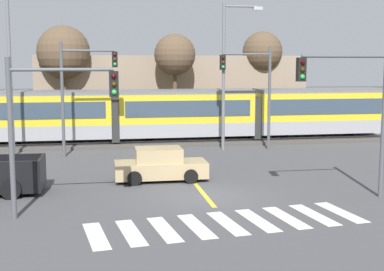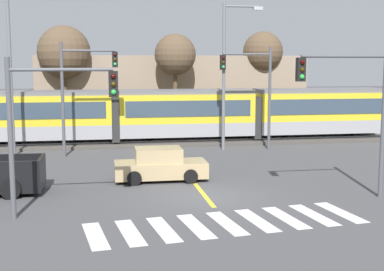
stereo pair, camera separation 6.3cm
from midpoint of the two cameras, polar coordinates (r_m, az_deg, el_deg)
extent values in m
plane|color=#474749|center=(21.66, 1.57, -6.59)|extent=(200.00, 200.00, 0.00)
cube|color=#4C4742|center=(36.21, -3.12, -0.68)|extent=(120.00, 4.00, 0.18)
cube|color=#939399|center=(35.49, -2.99, -0.62)|extent=(120.00, 0.08, 0.10)
cube|color=#939399|center=(36.90, -3.26, -0.30)|extent=(120.00, 0.08, 0.10)
cube|color=#9E9EA3|center=(36.05, -15.69, 0.44)|extent=(9.00, 2.60, 0.90)
cube|color=yellow|center=(35.91, -15.77, 2.65)|extent=(9.00, 2.60, 1.90)
cube|color=#384756|center=(34.59, -15.99, 2.55)|extent=(8.28, 0.04, 1.04)
cube|color=slate|center=(35.83, -15.83, 4.39)|extent=(9.00, 2.39, 0.28)
cylinder|color=black|center=(35.93, -11.74, -0.18)|extent=(0.70, 0.20, 0.70)
cylinder|color=black|center=(36.44, -19.54, -0.36)|extent=(0.70, 0.20, 0.70)
cube|color=#9E9EA3|center=(36.32, -0.61, 0.77)|extent=(9.00, 2.60, 0.90)
cube|color=yellow|center=(36.18, -0.61, 2.98)|extent=(9.00, 2.60, 1.90)
cube|color=#384756|center=(34.87, -0.27, 2.88)|extent=(8.28, 0.04, 1.04)
cube|color=slate|center=(36.10, -0.62, 4.70)|extent=(9.00, 2.39, 0.28)
cylinder|color=black|center=(36.85, 3.19, 0.16)|extent=(0.70, 0.20, 0.70)
cylinder|color=black|center=(36.06, -4.49, -0.02)|extent=(0.70, 0.20, 0.70)
cube|color=#9E9EA3|center=(38.97, 13.31, 1.04)|extent=(9.00, 2.60, 0.90)
cube|color=yellow|center=(38.84, 13.38, 3.09)|extent=(9.00, 2.60, 1.90)
cube|color=#384756|center=(37.63, 14.17, 3.00)|extent=(8.28, 0.04, 1.04)
cube|color=slate|center=(38.77, 13.43, 4.70)|extent=(9.00, 2.39, 0.28)
cylinder|color=black|center=(40.06, 16.55, 0.45)|extent=(0.70, 0.20, 0.70)
cylinder|color=black|center=(38.13, 9.87, 0.31)|extent=(0.70, 0.20, 0.70)
cube|color=#2D2D2D|center=(35.79, -8.14, 1.72)|extent=(0.50, 2.34, 2.80)
cube|color=#2D2D2D|center=(37.29, 6.62, 1.99)|extent=(0.50, 2.34, 2.80)
cube|color=silver|center=(17.22, -10.16, -10.48)|extent=(0.93, 2.85, 0.01)
cube|color=silver|center=(17.38, -6.51, -10.23)|extent=(0.93, 2.85, 0.01)
cube|color=silver|center=(17.61, -2.94, -9.95)|extent=(0.93, 2.85, 0.01)
cube|color=silver|center=(17.91, 0.51, -9.64)|extent=(0.93, 2.85, 0.01)
cube|color=silver|center=(18.26, 3.84, -9.31)|extent=(0.93, 2.85, 0.01)
cube|color=silver|center=(18.68, 7.02, -8.96)|extent=(0.93, 2.85, 0.01)
cube|color=silver|center=(19.15, 10.05, -8.61)|extent=(0.93, 2.85, 0.01)
cube|color=silver|center=(19.67, 12.92, -8.25)|extent=(0.93, 2.85, 0.01)
cube|color=silver|center=(20.23, 15.64, -7.89)|extent=(0.93, 2.85, 0.01)
cube|color=gold|center=(27.13, -0.81, -3.67)|extent=(0.20, 14.62, 0.01)
cube|color=tan|center=(24.65, -3.29, -3.61)|extent=(4.21, 1.72, 0.72)
cube|color=tan|center=(24.51, -3.53, -2.06)|extent=(2.11, 1.53, 0.64)
cube|color=#384756|center=(24.64, -1.22, -2.00)|extent=(0.11, 1.43, 0.52)
cube|color=#384756|center=(25.28, -3.72, -1.77)|extent=(1.79, 0.05, 0.48)
cylinder|color=black|center=(25.67, -0.69, -3.60)|extent=(0.64, 0.22, 0.64)
cylinder|color=black|center=(24.03, -0.07, -4.38)|extent=(0.64, 0.22, 0.64)
cylinder|color=black|center=(25.42, -6.32, -3.76)|extent=(0.64, 0.22, 0.64)
cylinder|color=black|center=(23.76, -6.09, -4.56)|extent=(0.64, 0.22, 0.64)
cube|color=black|center=(22.38, -19.64, -3.10)|extent=(2.70, 0.19, 0.36)
cube|color=black|center=(24.16, -18.80, -2.30)|extent=(2.70, 0.19, 0.36)
cube|color=black|center=(23.04, -15.71, -2.64)|extent=(0.17, 1.96, 0.36)
cylinder|color=black|center=(22.44, -18.68, -5.44)|extent=(0.81, 0.30, 0.80)
cylinder|color=black|center=(24.33, -17.86, -4.41)|extent=(0.81, 0.30, 0.80)
cylinder|color=#515459|center=(19.19, -18.70, -0.38)|extent=(0.18, 0.18, 5.56)
cylinder|color=#515459|center=(18.82, -13.70, 6.84)|extent=(3.50, 0.12, 0.12)
cube|color=black|center=(18.80, -8.30, 5.45)|extent=(0.32, 0.28, 0.90)
sphere|color=#360605|center=(18.64, -8.30, 6.26)|extent=(0.18, 0.18, 0.18)
sphere|color=#3A2706|center=(18.65, -8.29, 5.43)|extent=(0.18, 0.18, 0.18)
sphere|color=green|center=(18.66, -8.27, 4.61)|extent=(0.18, 0.18, 0.18)
cylinder|color=#515459|center=(22.46, 19.82, 1.39)|extent=(0.18, 0.18, 6.11)
cylinder|color=#515459|center=(21.53, 16.03, 8.12)|extent=(3.50, 0.12, 0.12)
cube|color=black|center=(20.83, 11.61, 6.91)|extent=(0.32, 0.28, 0.90)
sphere|color=#360605|center=(20.69, 11.78, 7.65)|extent=(0.18, 0.18, 0.18)
sphere|color=#3A2706|center=(20.69, 11.76, 6.90)|extent=(0.18, 0.18, 0.18)
sphere|color=green|center=(20.69, 11.74, 6.15)|extent=(0.18, 0.18, 0.18)
cylinder|color=#515459|center=(31.40, -13.57, 3.70)|extent=(0.18, 0.18, 6.56)
cylinder|color=#515459|center=(31.28, -10.96, 8.89)|extent=(3.00, 0.12, 0.12)
cube|color=black|center=(31.29, -8.16, 8.03)|extent=(0.32, 0.28, 0.90)
sphere|color=#360605|center=(31.14, -8.17, 8.53)|extent=(0.18, 0.18, 0.18)
sphere|color=#3A2706|center=(31.14, -8.16, 8.03)|extent=(0.18, 0.18, 0.18)
sphere|color=green|center=(31.14, -8.15, 7.54)|extent=(0.18, 0.18, 0.18)
cylinder|color=#515459|center=(33.66, 8.33, 3.91)|extent=(0.18, 0.18, 6.35)
cylinder|color=#515459|center=(33.16, 5.93, 8.62)|extent=(3.00, 0.12, 0.12)
cube|color=black|center=(32.78, 3.37, 7.79)|extent=(0.32, 0.28, 0.90)
sphere|color=#360605|center=(32.64, 3.43, 8.26)|extent=(0.18, 0.18, 0.18)
sphere|color=#3A2706|center=(32.64, 3.43, 7.79)|extent=(0.18, 0.18, 0.18)
sphere|color=green|center=(32.64, 3.42, 7.31)|extent=(0.18, 0.18, 0.18)
cylinder|color=slate|center=(32.57, -18.75, 6.32)|extent=(0.20, 0.20, 9.60)
cylinder|color=slate|center=(32.99, 3.45, 6.18)|extent=(0.20, 0.20, 8.98)
cylinder|color=slate|center=(33.41, 5.32, 13.55)|extent=(2.10, 0.12, 0.12)
cube|color=#B2B2B7|center=(33.69, 7.10, 13.31)|extent=(0.56, 0.28, 0.20)
cylinder|color=brown|center=(40.56, -13.32, 3.74)|extent=(0.32, 0.32, 5.42)
sphere|color=brown|center=(40.49, -13.47, 8.66)|extent=(3.86, 3.86, 3.86)
cylinder|color=brown|center=(39.67, -1.74, 3.84)|extent=(0.32, 0.32, 5.39)
sphere|color=brown|center=(39.59, -1.76, 8.61)|extent=(3.05, 3.05, 3.05)
cylinder|color=brown|center=(43.39, 7.54, 4.29)|extent=(0.32, 0.32, 5.67)
sphere|color=brown|center=(43.33, 7.62, 8.87)|extent=(3.17, 3.17, 3.17)
cube|color=gray|center=(44.30, -2.22, 4.61)|extent=(21.19, 6.00, 5.97)
camera|label=1|loc=(0.03, -89.94, 0.01)|focal=50.00mm
camera|label=2|loc=(0.03, 90.06, -0.01)|focal=50.00mm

